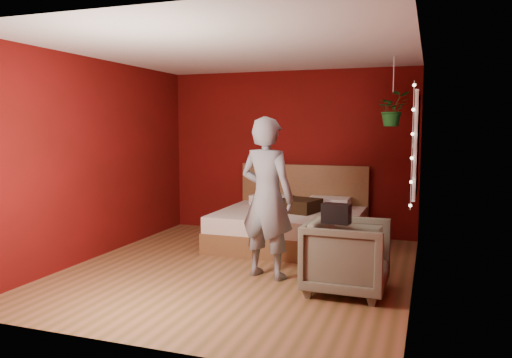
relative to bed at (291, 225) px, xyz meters
name	(u,v)px	position (x,y,z in m)	size (l,w,h in m)	color
floor	(239,269)	(-0.25, -1.43, -0.29)	(4.50, 4.50, 0.00)	#905939
room_walls	(239,130)	(-0.25, -1.43, 1.39)	(4.04, 4.54, 2.62)	#600A0A
window	(416,145)	(1.71, -0.53, 1.21)	(0.05, 0.97, 1.27)	white
fairy_lights	(412,146)	(1.69, -1.06, 1.21)	(0.04, 0.04, 1.45)	silver
bed	(291,225)	(0.00, 0.00, 0.00)	(2.04, 1.73, 1.12)	brown
person	(267,198)	(0.15, -1.61, 0.62)	(0.67, 0.44, 1.83)	slate
armchair	(347,256)	(1.10, -1.84, 0.09)	(0.81, 0.84, 0.76)	#696953
handbag	(336,213)	(1.02, -2.05, 0.57)	(0.28, 0.14, 0.20)	black
throw_pillow	(299,205)	(0.14, -0.08, 0.31)	(0.51, 0.51, 0.18)	black
hanging_plant	(393,109)	(1.41, -0.31, 1.65)	(0.48, 0.45, 0.88)	silver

